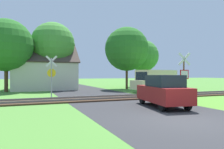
% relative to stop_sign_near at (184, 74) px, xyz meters
% --- Properties ---
extents(ground_plane, '(160.00, 160.00, 0.00)m').
position_rel_stop_sign_near_xyz_m(ground_plane, '(-3.89, -4.71, -1.81)').
color(ground_plane, '#4C8433').
extents(road_asphalt, '(6.76, 80.00, 0.01)m').
position_rel_stop_sign_near_xyz_m(road_asphalt, '(-3.89, -2.71, -1.81)').
color(road_asphalt, '#2D2D30').
rests_on(road_asphalt, ground).
extents(rail_track, '(60.00, 2.60, 0.22)m').
position_rel_stop_sign_near_xyz_m(rail_track, '(-3.89, 3.33, -1.75)').
color(rail_track, '#422D1E').
rests_on(rail_track, ground).
extents(stop_sign_near, '(0.86, 0.22, 3.27)m').
position_rel_stop_sign_near_xyz_m(stop_sign_near, '(0.00, 0.00, 0.00)').
color(stop_sign_near, brown).
rests_on(stop_sign_near, ground).
extents(crossing_sign_far, '(0.86, 0.21, 3.25)m').
position_rel_stop_sign_near_xyz_m(crossing_sign_far, '(-7.88, 5.51, 0.08)').
color(crossing_sign_far, '#9E9EA5').
rests_on(crossing_sign_far, ground).
extents(house, '(7.44, 6.30, 5.62)m').
position_rel_stop_sign_near_xyz_m(house, '(-7.62, 15.58, -0.00)').
color(house, beige).
rests_on(house, ground).
extents(tree_left, '(5.44, 5.44, 7.54)m').
position_rel_stop_sign_near_xyz_m(tree_left, '(-11.54, 13.38, 3.00)').
color(tree_left, '#513823').
rests_on(tree_left, ground).
extents(tree_center, '(5.07, 5.07, 7.91)m').
position_rel_stop_sign_near_xyz_m(tree_center, '(-6.70, 14.75, 3.55)').
color(tree_center, '#513823').
rests_on(tree_center, ground).
extents(tree_far, '(4.58, 4.58, 6.79)m').
position_rel_stop_sign_near_xyz_m(tree_far, '(6.22, 16.21, 2.68)').
color(tree_far, '#513823').
rests_on(tree_far, ground).
extents(tree_right, '(5.34, 5.34, 7.56)m').
position_rel_stop_sign_near_xyz_m(tree_right, '(1.79, 12.42, 3.08)').
color(tree_right, '#513823').
rests_on(tree_right, ground).
extents(mail_truck, '(5.20, 2.96, 2.24)m').
position_rel_stop_sign_near_xyz_m(mail_truck, '(2.56, 7.34, -0.57)').
color(mail_truck, beige).
rests_on(mail_truck, ground).
extents(parked_car, '(2.24, 4.21, 1.78)m').
position_rel_stop_sign_near_xyz_m(parked_car, '(-2.60, -1.37, -0.91)').
color(parked_car, maroon).
rests_on(parked_car, ground).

